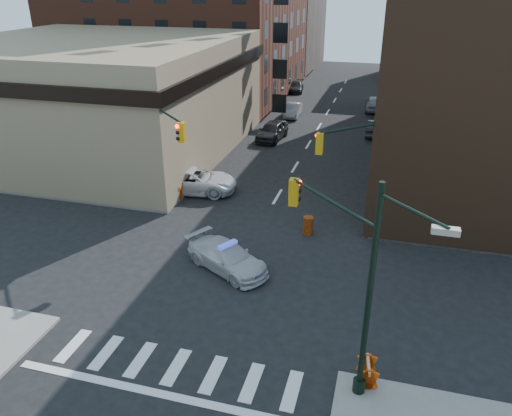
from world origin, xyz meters
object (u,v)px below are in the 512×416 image
Objects in this scene: police_car at (227,257)px; barrel_bank at (198,189)px; barrel_road at (308,225)px; parked_car_wnear at (272,131)px; barricade_se_a at (368,372)px; pedestrian_b at (118,191)px; pedestrian_a at (146,172)px; pickup at (193,180)px; barricade_nw_a at (173,192)px; parked_car_wfar at (293,110)px; parked_car_enear at (376,128)px.

police_car reaches higher than barrel_bank.
barrel_road is 8.85m from barrel_bank.
barrel_road is 1.16× the size of barrel_bank.
parked_car_wnear is 4.42× the size of barricade_se_a.
pedestrian_b reaches higher than barricade_se_a.
parked_car_wnear is 17.69m from pedestrian_b.
pedestrian_a is 1.74× the size of barricade_se_a.
parked_car_wnear reaches higher than barrel_bank.
barricade_se_a is at bearing -148.09° from pickup.
pickup is 5.68× the size of barrel_road.
pedestrian_a reaches higher than barricade_nw_a.
barricade_nw_a is (-3.04, -14.98, -0.20)m from parked_car_wnear.
barrel_bank is at bearing -97.36° from parked_car_wfar.
pedestrian_b reaches higher than barricade_nw_a.
pedestrian_a is at bearing 81.35° from pickup.
parked_car_enear is at bearing 23.51° from pedestrian_b.
parked_car_wfar is 2.17× the size of pedestrian_a.
pickup is 0.85m from barrel_bank.
parked_car_enear is at bearing 83.03° from barrel_road.
barrel_road is at bearing -78.96° from parked_car_wfar.
barrel_road is at bearing -4.13° from police_car.
parked_car_enear reaches higher than barricade_nw_a.
parked_car_enear reaches higher than police_car.
pedestrian_b is (-15.15, -20.49, 0.27)m from parked_car_enear.
barricade_se_a is at bearing -10.02° from pedestrian_a.
barricade_se_a is at bearing 94.24° from parked_car_enear.
barrel_bank is (-8.12, 3.52, -0.07)m from barrel_road.
barricade_se_a is at bearing -32.56° from barricade_nw_a.
parked_car_wfar is 38.29m from barricade_se_a.
police_car is 2.50× the size of pedestrian_a.
parked_car_enear is at bearing 58.77° from barrel_bank.
barrel_bank is (4.44, 2.82, -0.52)m from pedestrian_b.
pickup is 3.48m from pedestrian_a.
parked_car_enear reaches higher than barrel_road.
police_car is 0.99× the size of parked_car_wnear.
pickup is 6.61× the size of barrel_bank.
pedestrian_b is (-6.34, -25.14, 0.29)m from parked_car_wfar.
pickup is at bearing -98.99° from parked_car_wfar.
police_car is at bearing -61.02° from pedestrian_b.
police_car is 9.59m from barricade_se_a.
barrel_road is at bearing -33.19° from pedestrian_b.
barricade_nw_a is at bearing 166.34° from barrel_road.
barrel_road is (6.37, -17.27, -0.29)m from parked_car_wnear.
police_car is 10.87m from pedestrian_b.
pedestrian_a is 1.16× the size of pedestrian_b.
barricade_se_a is 0.87× the size of barricade_nw_a.
barrel_road is at bearing 84.52° from parked_car_enear.
police_car is 4.51× the size of barrel_road.
pickup is 3.15× the size of pedestrian_a.
parked_car_enear is at bearing 16.85° from police_car.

